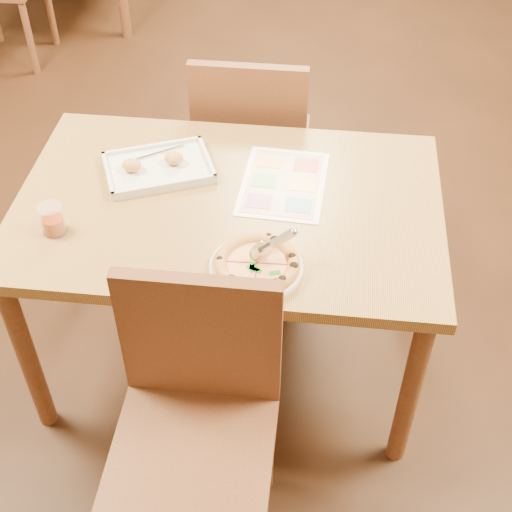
# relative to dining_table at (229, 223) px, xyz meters

# --- Properties ---
(room) EXTENTS (7.00, 7.00, 7.00)m
(room) POSITION_rel_dining_table_xyz_m (0.00, 0.00, 0.72)
(room) COLOR black
(room) RESTS_ON ground
(dining_table) EXTENTS (1.30, 0.85, 0.72)m
(dining_table) POSITION_rel_dining_table_xyz_m (0.00, 0.00, 0.00)
(dining_table) COLOR #A27C40
(dining_table) RESTS_ON ground
(chair_near) EXTENTS (0.42, 0.42, 0.47)m
(chair_near) POSITION_rel_dining_table_xyz_m (0.00, -0.60, -0.07)
(chair_near) COLOR brown
(chair_near) RESTS_ON ground
(chair_far) EXTENTS (0.42, 0.42, 0.47)m
(chair_far) POSITION_rel_dining_table_xyz_m (-0.00, 0.60, -0.07)
(chair_far) COLOR brown
(chair_far) RESTS_ON ground
(plate) EXTENTS (0.29, 0.29, 0.01)m
(plate) POSITION_rel_dining_table_xyz_m (0.12, -0.28, 0.09)
(plate) COLOR white
(plate) RESTS_ON dining_table
(pizza) EXTENTS (0.24, 0.24, 0.04)m
(pizza) POSITION_rel_dining_table_xyz_m (0.12, -0.29, 0.11)
(pizza) COLOR #CB8845
(pizza) RESTS_ON plate
(pizza_cutter) EXTENTS (0.12, 0.07, 0.08)m
(pizza_cutter) POSITION_rel_dining_table_xyz_m (0.16, -0.26, 0.16)
(pizza_cutter) COLOR silver
(pizza_cutter) RESTS_ON pizza
(appetizer_tray) EXTENTS (0.39, 0.34, 0.06)m
(appetizer_tray) POSITION_rel_dining_table_xyz_m (-0.24, 0.13, 0.10)
(appetizer_tray) COLOR silver
(appetizer_tray) RESTS_ON dining_table
(glass_tumbler) EXTENTS (0.07, 0.07, 0.09)m
(glass_tumbler) POSITION_rel_dining_table_xyz_m (-0.48, -0.19, 0.12)
(glass_tumbler) COLOR #8F2E0B
(glass_tumbler) RESTS_ON dining_table
(menu) EXTENTS (0.28, 0.37, 0.00)m
(menu) POSITION_rel_dining_table_xyz_m (0.16, 0.11, 0.09)
(menu) COLOR white
(menu) RESTS_ON dining_table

